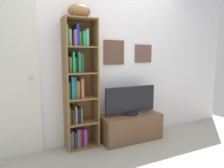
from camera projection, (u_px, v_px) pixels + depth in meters
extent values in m
cube|color=white|center=(107.00, 61.00, 3.05)|extent=(4.80, 0.06, 2.40)
cube|color=brown|center=(114.00, 52.00, 3.03)|extent=(0.34, 0.02, 0.36)
cube|color=#CDAA9E|center=(114.00, 52.00, 3.03)|extent=(0.29, 0.01, 0.31)
cube|color=brown|center=(143.00, 54.00, 3.26)|extent=(0.31, 0.02, 0.28)
cube|color=tan|center=(143.00, 54.00, 3.26)|extent=(0.26, 0.01, 0.23)
cube|color=brown|center=(66.00, 86.00, 2.65)|extent=(0.02, 0.28, 1.76)
cube|color=brown|center=(95.00, 84.00, 2.82)|extent=(0.02, 0.28, 1.76)
cube|color=brown|center=(78.00, 84.00, 2.85)|extent=(0.44, 0.01, 1.76)
cube|color=brown|center=(82.00, 146.00, 2.85)|extent=(0.40, 0.27, 0.02)
cube|color=brown|center=(82.00, 122.00, 2.81)|extent=(0.40, 0.27, 0.02)
cube|color=brown|center=(81.00, 98.00, 2.76)|extent=(0.40, 0.27, 0.02)
cube|color=brown|center=(81.00, 73.00, 2.71)|extent=(0.40, 0.27, 0.02)
cube|color=brown|center=(80.00, 47.00, 2.67)|extent=(0.40, 0.27, 0.02)
cube|color=brown|center=(79.00, 19.00, 2.62)|extent=(0.40, 0.27, 0.02)
cube|color=#1B623B|center=(69.00, 139.00, 2.77)|extent=(0.03, 0.22, 0.23)
cube|color=#806ABE|center=(71.00, 138.00, 2.81)|extent=(0.04, 0.17, 0.23)
cube|color=#513912|center=(74.00, 138.00, 2.81)|extent=(0.02, 0.21, 0.22)
cube|color=#464E97|center=(77.00, 137.00, 2.82)|extent=(0.04, 0.21, 0.26)
cube|color=#AC2425|center=(80.00, 136.00, 2.87)|extent=(0.04, 0.16, 0.24)
cube|color=purple|center=(83.00, 136.00, 2.88)|extent=(0.04, 0.19, 0.24)
cube|color=brown|center=(85.00, 136.00, 2.90)|extent=(0.02, 0.17, 0.21)
cube|color=#404E23|center=(68.00, 114.00, 2.74)|extent=(0.03, 0.20, 0.24)
cube|color=navy|center=(70.00, 115.00, 2.77)|extent=(0.03, 0.16, 0.19)
cube|color=#B1502A|center=(72.00, 115.00, 2.78)|extent=(0.02, 0.16, 0.19)
cube|color=olive|center=(74.00, 114.00, 2.77)|extent=(0.03, 0.20, 0.24)
cube|color=#130E4D|center=(77.00, 115.00, 2.80)|extent=(0.04, 0.18, 0.19)
cube|color=#5E7037|center=(80.00, 114.00, 2.81)|extent=(0.02, 0.19, 0.21)
cube|color=green|center=(68.00, 90.00, 2.71)|extent=(0.04, 0.16, 0.22)
cube|color=#206D8B|center=(71.00, 87.00, 2.71)|extent=(0.04, 0.20, 0.29)
cube|color=#2E4E52|center=(74.00, 87.00, 2.74)|extent=(0.03, 0.18, 0.28)
cube|color=gold|center=(77.00, 89.00, 2.77)|extent=(0.04, 0.16, 0.23)
cube|color=#B55A40|center=(80.00, 88.00, 2.76)|extent=(0.03, 0.22, 0.27)
cube|color=#7A2E60|center=(66.00, 64.00, 2.67)|extent=(0.04, 0.14, 0.21)
cube|color=olive|center=(69.00, 65.00, 2.68)|extent=(0.03, 0.16, 0.21)
cube|color=green|center=(72.00, 62.00, 2.67)|extent=(0.02, 0.20, 0.27)
cube|color=#2B8926|center=(74.00, 65.00, 2.72)|extent=(0.03, 0.14, 0.20)
cube|color=#385F91|center=(78.00, 62.00, 2.71)|extent=(0.03, 0.20, 0.27)
cube|color=#125014|center=(80.00, 63.00, 2.73)|extent=(0.04, 0.20, 0.25)
cube|color=#47BE73|center=(66.00, 36.00, 2.61)|extent=(0.03, 0.18, 0.26)
cube|color=#A1A555|center=(69.00, 38.00, 2.62)|extent=(0.03, 0.19, 0.21)
cube|color=purple|center=(70.00, 39.00, 2.65)|extent=(0.02, 0.15, 0.19)
cube|color=#6A5096|center=(74.00, 38.00, 2.63)|extent=(0.04, 0.22, 0.20)
cube|color=navy|center=(76.00, 36.00, 2.66)|extent=(0.03, 0.19, 0.28)
cube|color=#59AA44|center=(79.00, 39.00, 2.70)|extent=(0.04, 0.15, 0.19)
cube|color=green|center=(83.00, 39.00, 2.70)|extent=(0.04, 0.19, 0.20)
cube|color=#72B196|center=(85.00, 38.00, 2.72)|extent=(0.03, 0.19, 0.23)
ellipsoid|color=#8F613A|center=(79.00, 11.00, 2.60)|extent=(0.32, 0.21, 0.18)
cube|color=brown|center=(130.00, 127.00, 3.09)|extent=(0.93, 0.42, 0.39)
cube|color=#4D3423|center=(138.00, 131.00, 2.90)|extent=(0.83, 0.01, 0.25)
cylinder|color=black|center=(130.00, 113.00, 3.06)|extent=(0.22, 0.22, 0.04)
cube|color=black|center=(131.00, 99.00, 3.03)|extent=(0.82, 0.04, 0.39)
cube|color=#B5D0F3|center=(131.00, 99.00, 3.02)|extent=(0.78, 0.01, 0.35)
cube|color=silver|center=(0.00, 75.00, 2.40)|extent=(0.88, 0.04, 2.08)
cube|color=#B8B6A9|center=(3.00, 113.00, 2.45)|extent=(0.56, 0.01, 0.75)
sphere|color=tan|center=(31.00, 78.00, 2.52)|extent=(0.04, 0.04, 0.04)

